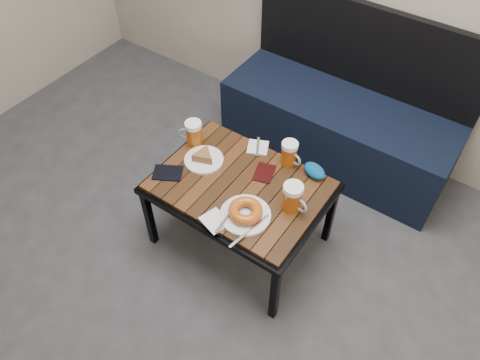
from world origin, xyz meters
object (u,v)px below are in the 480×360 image
Objects in this scene: cafe_table at (240,190)px; passport_burgundy at (264,173)px; bench at (339,123)px; beer_mug_right at (293,197)px; beer_mug_left at (193,133)px; plate_pie at (204,158)px; plate_bagel at (245,213)px; beer_mug_centre at (290,153)px; passport_navy at (168,173)px; knit_pouch at (314,171)px.

passport_burgundy is (0.06, 0.13, 0.05)m from cafe_table.
bench reaches higher than beer_mug_right.
beer_mug_left reaches higher than cafe_table.
plate_pie is (-0.52, 0.01, -0.05)m from beer_mug_right.
beer_mug_right is at bearing 47.88° from plate_bagel.
beer_mug_centre reaches higher than passport_navy.
knit_pouch is (0.27, 0.26, 0.07)m from cafe_table.
beer_mug_right is at bearing -43.22° from beer_mug_centre.
passport_burgundy is at bearing 104.97° from plate_bagel.
bench is at bearing 67.70° from plate_pie.
bench reaches higher than plate_bagel.
knit_pouch is at bearing 105.45° from beer_mug_right.
plate_bagel is 2.48× the size of knit_pouch.
beer_mug_left is 0.97× the size of passport_navy.
bench is 4.53× the size of plate_bagel.
passport_navy is at bearing 74.74° from beer_mug_left.
beer_mug_right is at bearing -43.28° from passport_burgundy.
passport_navy is at bearing -153.50° from beer_mug_right.
bench is 9.37× the size of beer_mug_right.
bench is at bearing -142.49° from beer_mug_left.
beer_mug_left reaches higher than plate_pie.
beer_mug_right is (0.16, -0.24, 0.01)m from beer_mug_centre.
beer_mug_right reaches higher than beer_mug_left.
cafe_table is 0.37m from passport_navy.
beer_mug_left is at bearing 164.57° from cafe_table.
passport_navy is (0.03, -0.25, -0.07)m from beer_mug_left.
beer_mug_left reaches higher than knit_pouch.
passport_burgundy is at bearing 18.88° from plate_pie.
cafe_table is at bearing -101.56° from beer_mug_centre.
plate_bagel is at bearing -89.19° from bench.
plate_bagel is 0.43m from knit_pouch.
bench is 0.69m from knit_pouch.
plate_pie is 0.56m from knit_pouch.
beer_mug_left reaches higher than passport_burgundy.
beer_mug_centre reaches higher than knit_pouch.
plate_bagel is at bearing -74.86° from beer_mug_centre.
bench is 0.94m from beer_mug_right.
plate_bagel reaches higher than passport_burgundy.
plate_pie reaches higher than passport_navy.
beer_mug_left reaches higher than beer_mug_centre.
plate_pie reaches higher than passport_burgundy.
beer_mug_centre is 0.43m from plate_pie.
passport_burgundy is at bearing 165.12° from beer_mug_right.
knit_pouch is (-0.02, 0.25, -0.05)m from beer_mug_right.
bench is 11.24× the size of knit_pouch.
knit_pouch is at bearing 16.13° from passport_burgundy.
beer_mug_centre reaches higher than plate_bagel.
passport_navy is 0.48m from passport_burgundy.
beer_mug_left is 0.45× the size of plate_bagel.
knit_pouch is (0.63, 0.16, -0.04)m from beer_mug_left.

